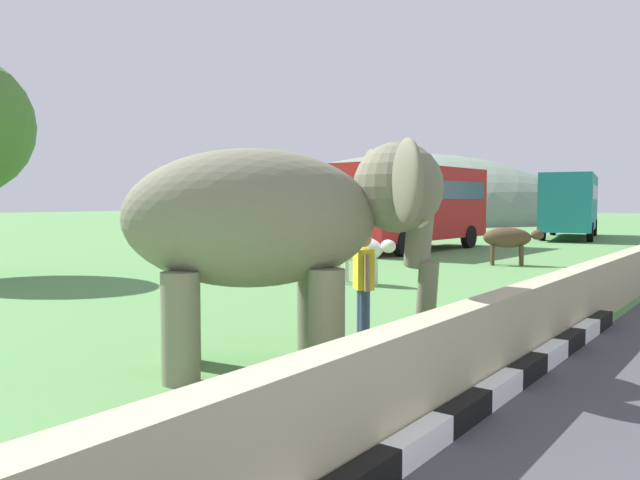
% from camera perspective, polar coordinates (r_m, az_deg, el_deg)
% --- Properties ---
extents(barrier_parapet, '(28.00, 0.36, 1.00)m').
position_cam_1_polar(barrier_parapet, '(6.23, 10.93, -11.23)').
color(barrier_parapet, tan).
rests_on(barrier_parapet, ground_plane).
extents(elephant, '(3.87, 3.80, 2.84)m').
position_cam_1_polar(elephant, '(7.68, -3.58, 1.74)').
color(elephant, '#706F58').
rests_on(elephant, ground_plane).
extents(person_handler, '(0.53, 0.52, 1.66)m').
position_cam_1_polar(person_handler, '(8.98, 4.01, -3.83)').
color(person_handler, navy).
rests_on(person_handler, ground_plane).
extents(bus_red, '(8.70, 2.93, 3.50)m').
position_cam_1_polar(bus_red, '(26.27, 8.67, 3.57)').
color(bus_red, '#B21E1E').
rests_on(bus_red, ground_plane).
extents(bus_teal, '(9.59, 4.22, 3.50)m').
position_cam_1_polar(bus_teal, '(37.38, 22.04, 3.35)').
color(bus_teal, teal).
rests_on(bus_teal, ground_plane).
extents(cow_near, '(0.66, 1.90, 1.23)m').
position_cam_1_polar(cow_near, '(15.47, 3.53, -0.90)').
color(cow_near, beige).
rests_on(cow_near, ground_plane).
extents(cow_mid, '(1.16, 1.89, 1.23)m').
position_cam_1_polar(cow_mid, '(20.93, 16.94, 0.13)').
color(cow_mid, '#473323').
rests_on(cow_mid, ground_plane).
extents(hill_east, '(39.15, 31.32, 13.81)m').
position_cam_1_polar(hill_east, '(66.13, 8.76, 1.78)').
color(hill_east, slate).
rests_on(hill_east, ground_plane).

